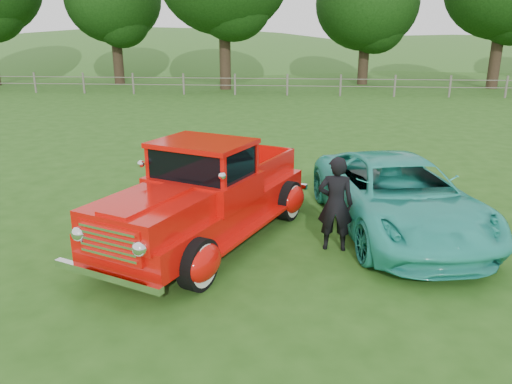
# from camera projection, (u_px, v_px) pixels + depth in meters

# --- Properties ---
(ground) EXTENTS (140.00, 140.00, 0.00)m
(ground) POSITION_uv_depth(u_px,v_px,m) (243.00, 269.00, 7.66)
(ground) COLOR #234C14
(ground) RESTS_ON ground
(distant_hills) EXTENTS (116.00, 60.00, 18.00)m
(distant_hills) POSITION_uv_depth(u_px,v_px,m) (264.00, 96.00, 65.79)
(distant_hills) COLOR #396826
(distant_hills) RESTS_ON ground
(fence_line) EXTENTS (48.00, 0.12, 1.20)m
(fence_line) POSITION_uv_depth(u_px,v_px,m) (287.00, 85.00, 28.34)
(fence_line) COLOR #666256
(fence_line) RESTS_ON ground
(tree_mid_west) EXTENTS (6.40, 6.40, 8.46)m
(tree_mid_west) POSITION_uv_depth(u_px,v_px,m) (113.00, 0.00, 33.54)
(tree_mid_west) COLOR #2F2217
(tree_mid_west) RESTS_ON ground
(tree_near_east) EXTENTS (6.80, 6.80, 8.33)m
(tree_near_east) POSITION_uv_depth(u_px,v_px,m) (367.00, 4.00, 33.12)
(tree_near_east) COLOR #2F2217
(tree_near_east) RESTS_ON ground
(red_pickup) EXTENTS (3.54, 5.27, 1.78)m
(red_pickup) POSITION_uv_depth(u_px,v_px,m) (206.00, 197.00, 8.47)
(red_pickup) COLOR black
(red_pickup) RESTS_ON ground
(teal_sedan) EXTENTS (3.08, 5.09, 1.32)m
(teal_sedan) POSITION_uv_depth(u_px,v_px,m) (398.00, 196.00, 8.95)
(teal_sedan) COLOR #2CB09E
(teal_sedan) RESTS_ON ground
(man) EXTENTS (0.60, 0.41, 1.59)m
(man) POSITION_uv_depth(u_px,v_px,m) (335.00, 204.00, 8.13)
(man) COLOR black
(man) RESTS_ON ground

